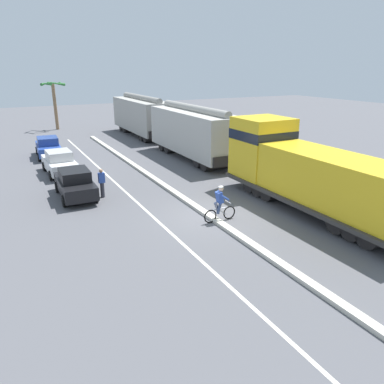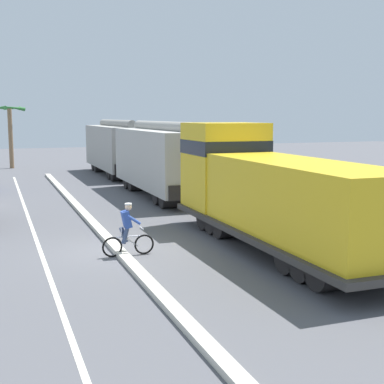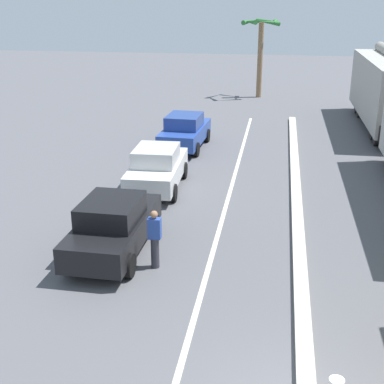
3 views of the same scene
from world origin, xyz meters
name	(u,v)px [view 1 (image 1 of 3)]	position (x,y,z in m)	size (l,w,h in m)	color
ground_plane	(208,217)	(0.00, 0.00, 0.00)	(120.00, 120.00, 0.00)	#56565B
median_curb	(160,183)	(0.00, 6.00, 0.08)	(0.36, 36.00, 0.16)	beige
lane_stripe	(123,189)	(-2.40, 6.00, 0.00)	(0.14, 36.00, 0.01)	silver
locomotive	(305,173)	(5.02, -1.05, 1.80)	(3.10, 11.61, 4.20)	gold
hopper_car_lead	(193,132)	(5.02, 11.10, 2.08)	(2.90, 10.60, 4.18)	#B1AEA7
hopper_car_middle	(142,116)	(5.02, 22.70, 2.08)	(2.90, 10.60, 4.18)	#A29F98
parked_car_black	(75,183)	(-5.13, 5.88, 0.82)	(1.89, 4.23, 1.62)	black
parked_car_white	(59,162)	(-5.12, 11.27, 0.82)	(1.95, 4.26, 1.62)	silver
parked_car_blue	(48,147)	(-5.09, 16.98, 0.82)	(1.99, 4.28, 1.62)	#28479E
cyclist	(220,205)	(0.21, -0.73, 0.82)	(1.71, 0.48, 1.71)	black
palm_tree_near	(54,93)	(-2.27, 31.09, 4.05)	(2.67, 2.72, 5.39)	#846647
pedestrian_by_cars	(102,183)	(-3.80, 5.21, 0.85)	(0.34, 0.22, 1.62)	#33333D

